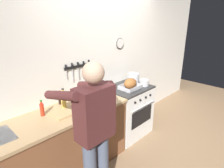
{
  "coord_description": "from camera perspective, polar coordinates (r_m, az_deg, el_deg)",
  "views": [
    {
      "loc": [
        -2.17,
        -0.95,
        2.04
      ],
      "look_at": [
        -0.32,
        0.85,
        1.13
      ],
      "focal_mm": 30.71,
      "sensor_mm": 36.0,
      "label": 1
    }
  ],
  "objects": [
    {
      "name": "cutting_board",
      "position": [
        2.49,
        -13.3,
        -8.04
      ],
      "size": [
        0.36,
        0.24,
        0.02
      ],
      "primitive_type": "cube",
      "color": "tan",
      "rests_on": "counter_block"
    },
    {
      "name": "stove",
      "position": [
        3.46,
        4.64,
        -7.89
      ],
      "size": [
        0.76,
        0.67,
        0.9
      ],
      "color": "white",
      "rests_on": "ground"
    },
    {
      "name": "person_cook",
      "position": [
        2.02,
        -5.43,
        -13.12
      ],
      "size": [
        0.51,
        0.63,
        1.66
      ],
      "rotation": [
        0.0,
        0.0,
        1.32
      ],
      "color": "#4C566B",
      "rests_on": "ground"
    },
    {
      "name": "bottle_soy_sauce",
      "position": [
        2.72,
        -15.14,
        -4.19
      ],
      "size": [
        0.06,
        0.06,
        0.19
      ],
      "color": "black",
      "rests_on": "counter_block"
    },
    {
      "name": "saucepan",
      "position": [
        3.37,
        9.52,
        0.43
      ],
      "size": [
        0.17,
        0.17,
        0.11
      ],
      "color": "#B7B7BC",
      "rests_on": "stove"
    },
    {
      "name": "ground_plane",
      "position": [
        3.13,
        16.71,
        -22.22
      ],
      "size": [
        8.0,
        8.0,
        0.0
      ],
      "primitive_type": "plane",
      "color": "#937251"
    },
    {
      "name": "stock_pot",
      "position": [
        3.45,
        6.35,
        1.68
      ],
      "size": [
        0.21,
        0.21,
        0.18
      ],
      "color": "#B7B7BC",
      "rests_on": "stove"
    },
    {
      "name": "counter_block",
      "position": [
        2.68,
        -16.4,
        -17.57
      ],
      "size": [
        2.03,
        0.65,
        0.9
      ],
      "color": "brown",
      "rests_on": "ground"
    },
    {
      "name": "wall_back",
      "position": [
        3.25,
        -2.39,
        6.32
      ],
      "size": [
        6.0,
        0.13,
        2.6
      ],
      "color": "white",
      "rests_on": "ground"
    },
    {
      "name": "bottle_cooking_oil",
      "position": [
        2.55,
        -14.2,
        -4.74
      ],
      "size": [
        0.07,
        0.07,
        0.28
      ],
      "color": "gold",
      "rests_on": "counter_block"
    },
    {
      "name": "bottle_dish_soap",
      "position": [
        2.85,
        -5.37,
        -2.08
      ],
      "size": [
        0.06,
        0.06,
        0.23
      ],
      "color": "#338CCC",
      "rests_on": "counter_block"
    },
    {
      "name": "bottle_hot_sauce",
      "position": [
        2.47,
        -20.12,
        -7.09
      ],
      "size": [
        0.05,
        0.05,
        0.2
      ],
      "color": "red",
      "rests_on": "counter_block"
    },
    {
      "name": "roasting_pan",
      "position": [
        3.18,
        5.47,
        -0.05
      ],
      "size": [
        0.35,
        0.26,
        0.18
      ],
      "color": "#B7B7BC",
      "rests_on": "stove"
    }
  ]
}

